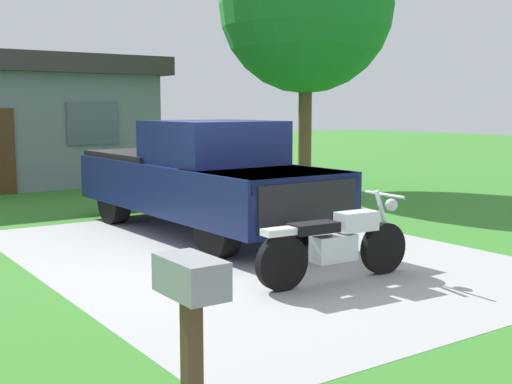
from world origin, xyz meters
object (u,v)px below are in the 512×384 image
object	(u,v)px
pickup_truck	(199,177)
shade_tree	(306,6)
mailbox	(191,306)
motorcycle	(336,244)

from	to	relation	value
pickup_truck	shade_tree	world-z (taller)	shade_tree
pickup_truck	mailbox	size ratio (longest dim) A/B	4.50
motorcycle	pickup_truck	xyz separation A→B (m)	(0.24, 3.77, 0.48)
motorcycle	mailbox	xyz separation A→B (m)	(-3.48, -2.68, 0.51)
shade_tree	mailbox	bearing A→B (deg)	-131.37
motorcycle	shade_tree	size ratio (longest dim) A/B	0.31
pickup_truck	shade_tree	xyz separation A→B (m)	(5.78, 4.34, 3.84)
pickup_truck	mailbox	xyz separation A→B (m)	(-3.72, -6.45, 0.03)
motorcycle	shade_tree	bearing A→B (deg)	53.42
mailbox	shade_tree	distance (m)	14.87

